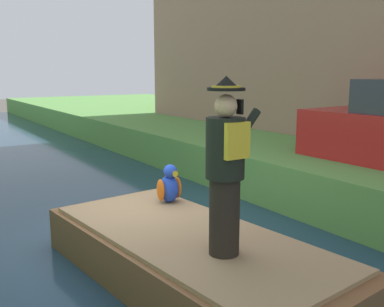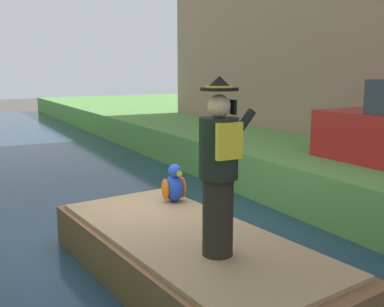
# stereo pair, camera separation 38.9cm
# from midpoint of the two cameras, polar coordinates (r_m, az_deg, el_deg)

# --- Properties ---
(ground_plane) EXTENTS (80.00, 80.00, 0.00)m
(ground_plane) POSITION_cam_midpoint_polar(r_m,az_deg,el_deg) (6.85, -8.99, -11.94)
(ground_plane) COLOR #4C4742
(canal_water) EXTENTS (5.49, 48.00, 0.10)m
(canal_water) POSITION_cam_midpoint_polar(r_m,az_deg,el_deg) (6.83, -9.00, -11.55)
(canal_water) COLOR #1E384C
(canal_water) RESTS_ON ground
(boat) EXTENTS (2.20, 4.36, 0.61)m
(boat) POSITION_cam_midpoint_polar(r_m,az_deg,el_deg) (5.46, -2.43, -13.27)
(boat) COLOR brown
(boat) RESTS_ON canal_water
(person_pirate) EXTENTS (0.61, 0.42, 1.85)m
(person_pirate) POSITION_cam_midpoint_polar(r_m,az_deg,el_deg) (4.50, 1.90, -1.88)
(person_pirate) COLOR black
(person_pirate) RESTS_ON boat
(parrot_plush) EXTENTS (0.36, 0.34, 0.57)m
(parrot_plush) POSITION_cam_midpoint_polar(r_m,az_deg,el_deg) (6.50, -4.67, -4.20)
(parrot_plush) COLOR blue
(parrot_plush) RESTS_ON boat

